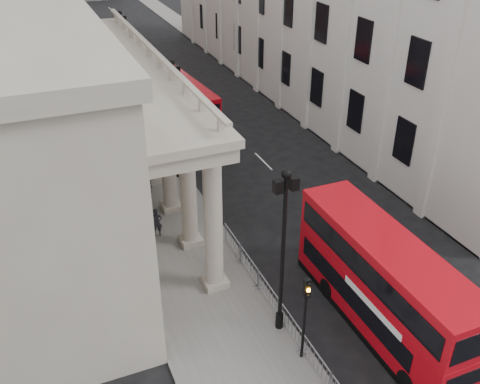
{
  "coord_description": "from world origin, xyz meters",
  "views": [
    {
      "loc": [
        -9.37,
        -12.28,
        18.09
      ],
      "look_at": [
        0.7,
        11.85,
        2.89
      ],
      "focal_mm": 40.0,
      "sensor_mm": 36.0,
      "label": 1
    }
  ],
  "objects_px": {
    "pedestrian_a": "(157,223)",
    "pedestrian_b": "(138,166)",
    "lamp_post_north": "(124,51)",
    "bus_far": "(185,106)",
    "traffic_light": "(306,305)",
    "bus_near": "(383,282)",
    "pedestrian_c": "(146,184)",
    "lamp_post_south": "(283,243)",
    "lamp_post_mid": "(174,112)"
  },
  "relations": [
    {
      "from": "lamp_post_south",
      "to": "pedestrian_b",
      "type": "height_order",
      "value": "lamp_post_south"
    },
    {
      "from": "pedestrian_b",
      "to": "pedestrian_a",
      "type": "bearing_deg",
      "value": 77.85
    },
    {
      "from": "pedestrian_c",
      "to": "bus_far",
      "type": "bearing_deg",
      "value": 82.56
    },
    {
      "from": "lamp_post_south",
      "to": "bus_near",
      "type": "relative_size",
      "value": 0.77
    },
    {
      "from": "lamp_post_north",
      "to": "bus_near",
      "type": "relative_size",
      "value": 0.77
    },
    {
      "from": "pedestrian_c",
      "to": "bus_near",
      "type": "bearing_deg",
      "value": -42.11
    },
    {
      "from": "traffic_light",
      "to": "pedestrian_a",
      "type": "height_order",
      "value": "traffic_light"
    },
    {
      "from": "lamp_post_mid",
      "to": "pedestrian_b",
      "type": "relative_size",
      "value": 4.53
    },
    {
      "from": "pedestrian_a",
      "to": "pedestrian_b",
      "type": "distance_m",
      "value": 7.38
    },
    {
      "from": "bus_near",
      "to": "pedestrian_c",
      "type": "relative_size",
      "value": 6.63
    },
    {
      "from": "lamp_post_mid",
      "to": "pedestrian_a",
      "type": "bearing_deg",
      "value": -116.6
    },
    {
      "from": "bus_near",
      "to": "pedestrian_c",
      "type": "height_order",
      "value": "bus_near"
    },
    {
      "from": "traffic_light",
      "to": "pedestrian_c",
      "type": "bearing_deg",
      "value": 99.69
    },
    {
      "from": "bus_near",
      "to": "traffic_light",
      "type": "bearing_deg",
      "value": -172.23
    },
    {
      "from": "lamp_post_south",
      "to": "traffic_light",
      "type": "bearing_deg",
      "value": -87.16
    },
    {
      "from": "traffic_light",
      "to": "pedestrian_a",
      "type": "relative_size",
      "value": 2.45
    },
    {
      "from": "lamp_post_south",
      "to": "bus_near",
      "type": "bearing_deg",
      "value": -17.89
    },
    {
      "from": "lamp_post_north",
      "to": "pedestrian_a",
      "type": "xyz_separation_m",
      "value": [
        -3.27,
        -22.53,
        -3.91
      ]
    },
    {
      "from": "pedestrian_b",
      "to": "bus_near",
      "type": "bearing_deg",
      "value": 104.02
    },
    {
      "from": "pedestrian_a",
      "to": "pedestrian_c",
      "type": "bearing_deg",
      "value": 96.5
    },
    {
      "from": "traffic_light",
      "to": "pedestrian_b",
      "type": "height_order",
      "value": "traffic_light"
    },
    {
      "from": "bus_near",
      "to": "pedestrian_b",
      "type": "relative_size",
      "value": 5.91
    },
    {
      "from": "lamp_post_north",
      "to": "bus_far",
      "type": "xyz_separation_m",
      "value": [
        3.03,
        -8.16,
        -2.74
      ]
    },
    {
      "from": "lamp_post_south",
      "to": "lamp_post_north",
      "type": "xyz_separation_m",
      "value": [
        0.0,
        32.0,
        0.0
      ]
    },
    {
      "from": "traffic_light",
      "to": "bus_near",
      "type": "bearing_deg",
      "value": 7.78
    },
    {
      "from": "lamp_post_north",
      "to": "bus_far",
      "type": "height_order",
      "value": "lamp_post_north"
    },
    {
      "from": "traffic_light",
      "to": "bus_far",
      "type": "relative_size",
      "value": 0.44
    },
    {
      "from": "lamp_post_south",
      "to": "pedestrian_a",
      "type": "bearing_deg",
      "value": 109.07
    },
    {
      "from": "bus_near",
      "to": "lamp_post_north",
      "type": "bearing_deg",
      "value": 97.52
    },
    {
      "from": "pedestrian_c",
      "to": "lamp_post_south",
      "type": "bearing_deg",
      "value": -55.78
    },
    {
      "from": "pedestrian_a",
      "to": "pedestrian_b",
      "type": "xyz_separation_m",
      "value": [
        0.65,
        7.35,
        0.04
      ]
    },
    {
      "from": "bus_near",
      "to": "pedestrian_b",
      "type": "height_order",
      "value": "bus_near"
    },
    {
      "from": "bus_far",
      "to": "lamp_post_south",
      "type": "bearing_deg",
      "value": -101.57
    },
    {
      "from": "traffic_light",
      "to": "lamp_post_mid",
      "type": "bearing_deg",
      "value": 90.32
    },
    {
      "from": "pedestrian_a",
      "to": "pedestrian_c",
      "type": "distance_m",
      "value": 4.89
    },
    {
      "from": "lamp_post_north",
      "to": "traffic_light",
      "type": "bearing_deg",
      "value": -89.83
    },
    {
      "from": "traffic_light",
      "to": "pedestrian_c",
      "type": "distance_m",
      "value": 16.72
    },
    {
      "from": "lamp_post_north",
      "to": "bus_near",
      "type": "bearing_deg",
      "value": -82.46
    },
    {
      "from": "lamp_post_mid",
      "to": "lamp_post_north",
      "type": "bearing_deg",
      "value": 90.0
    },
    {
      "from": "lamp_post_south",
      "to": "traffic_light",
      "type": "xyz_separation_m",
      "value": [
        0.1,
        -2.02,
        -1.8
      ]
    },
    {
      "from": "traffic_light",
      "to": "pedestrian_b",
      "type": "relative_size",
      "value": 2.34
    },
    {
      "from": "lamp_post_mid",
      "to": "pedestrian_b",
      "type": "xyz_separation_m",
      "value": [
        -2.62,
        0.81,
        -3.87
      ]
    },
    {
      "from": "bus_near",
      "to": "lamp_post_south",
      "type": "bearing_deg",
      "value": 162.09
    },
    {
      "from": "pedestrian_c",
      "to": "pedestrian_b",
      "type": "bearing_deg",
      "value": 111.99
    },
    {
      "from": "lamp_post_south",
      "to": "pedestrian_b",
      "type": "xyz_separation_m",
      "value": [
        -2.62,
        16.81,
        -3.87
      ]
    },
    {
      "from": "pedestrian_a",
      "to": "traffic_light",
      "type": "bearing_deg",
      "value": -60.31
    },
    {
      "from": "traffic_light",
      "to": "bus_far",
      "type": "distance_m",
      "value": 26.04
    },
    {
      "from": "traffic_light",
      "to": "bus_near",
      "type": "relative_size",
      "value": 0.4
    },
    {
      "from": "lamp_post_mid",
      "to": "bus_near",
      "type": "xyz_separation_m",
      "value": [
        4.42,
        -17.43,
        -2.46
      ]
    },
    {
      "from": "traffic_light",
      "to": "pedestrian_a",
      "type": "bearing_deg",
      "value": 106.36
    }
  ]
}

